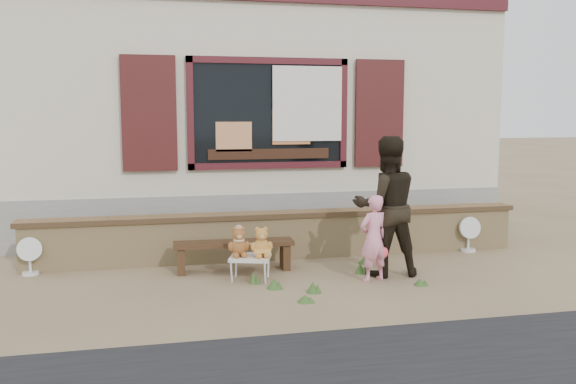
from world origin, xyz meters
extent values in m
plane|color=brown|center=(0.00, 0.00, 0.00)|extent=(80.00, 80.00, 0.00)
cube|color=#A8A288|center=(0.00, 4.50, 2.40)|extent=(8.00, 5.00, 3.20)
cube|color=gray|center=(0.00, 4.50, 0.40)|extent=(8.04, 5.04, 0.80)
cube|color=black|center=(0.00, 1.97, 2.05)|extent=(2.30, 0.04, 1.50)
cube|color=#431319|center=(0.00, 1.95, 2.85)|extent=(2.50, 0.08, 0.10)
cube|color=#431319|center=(0.00, 1.95, 1.25)|extent=(2.50, 0.08, 0.10)
cube|color=#431319|center=(-1.20, 1.95, 2.05)|extent=(0.10, 0.08, 1.70)
cube|color=#431319|center=(1.20, 1.95, 2.05)|extent=(0.10, 0.08, 1.70)
cube|color=#35150E|center=(-1.80, 1.94, 2.05)|extent=(0.80, 0.07, 1.70)
cube|color=#35150E|center=(1.80, 1.94, 2.05)|extent=(0.80, 0.07, 1.70)
cube|color=silver|center=(0.60, 1.90, 2.20)|extent=(1.10, 0.02, 1.15)
cube|color=black|center=(0.00, 1.94, 1.43)|extent=(1.90, 0.06, 0.16)
cube|color=tan|center=(-0.55, 1.94, 1.70)|extent=(0.55, 0.06, 0.45)
cube|color=#E08447|center=(0.35, 1.94, 1.85)|extent=(0.60, 0.06, 0.55)
cube|color=tan|center=(0.00, 1.00, 0.30)|extent=(7.00, 0.30, 0.60)
cube|color=brown|center=(0.00, 1.00, 0.63)|extent=(7.10, 0.36, 0.07)
cube|color=#321F11|center=(-0.77, 0.42, 0.37)|extent=(1.57, 0.38, 0.06)
cube|color=#321F11|center=(-1.45, 0.44, 0.17)|extent=(0.11, 0.29, 0.33)
cube|color=#321F11|center=(-0.09, 0.39, 0.17)|extent=(0.11, 0.29, 0.33)
cube|color=beige|center=(-0.62, -0.05, 0.28)|extent=(0.59, 0.55, 0.04)
cylinder|color=silver|center=(-0.87, -0.16, 0.13)|extent=(0.03, 0.03, 0.26)
cylinder|color=silver|center=(-0.48, -0.28, 0.13)|extent=(0.03, 0.03, 0.26)
cylinder|color=silver|center=(-0.77, 0.19, 0.13)|extent=(0.03, 0.03, 0.26)
cylinder|color=silver|center=(-0.37, 0.07, 0.13)|extent=(0.03, 0.03, 0.26)
imported|color=pink|center=(0.85, -0.42, 0.53)|extent=(0.45, 0.35, 1.07)
imported|color=black|center=(1.10, -0.18, 0.88)|extent=(0.89, 0.71, 1.77)
cylinder|color=silver|center=(-3.34, 0.80, 0.02)|extent=(0.21, 0.21, 0.04)
cylinder|color=silver|center=(-3.34, 0.80, 0.15)|extent=(0.03, 0.03, 0.26)
cylinder|color=silver|center=(-3.34, 0.80, 0.34)|extent=(0.32, 0.16, 0.31)
cylinder|color=silver|center=(2.81, 0.80, 0.02)|extent=(0.22, 0.22, 0.04)
cylinder|color=silver|center=(2.81, 0.80, 0.16)|extent=(0.04, 0.04, 0.28)
cylinder|color=silver|center=(2.81, 0.80, 0.36)|extent=(0.33, 0.12, 0.33)
cone|color=#335421|center=(1.32, -0.74, 0.04)|extent=(0.14, 0.14, 0.09)
cone|color=#335421|center=(-0.18, -1.08, 0.04)|extent=(0.18, 0.18, 0.08)
cone|color=#335421|center=(1.04, 0.44, 0.04)|extent=(0.18, 0.18, 0.09)
cone|color=#335421|center=(-0.01, -0.76, 0.07)|extent=(0.15, 0.15, 0.13)
cone|color=#335421|center=(-0.41, -0.50, 0.06)|extent=(0.17, 0.17, 0.12)
cone|color=#335421|center=(0.81, -0.06, 0.07)|extent=(0.14, 0.14, 0.14)
cone|color=#335421|center=(-0.62, -0.23, 0.07)|extent=(0.10, 0.10, 0.15)
camera|label=1|loc=(-1.77, -7.33, 2.04)|focal=38.00mm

